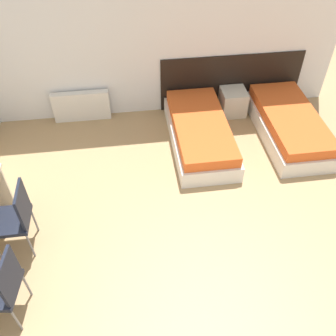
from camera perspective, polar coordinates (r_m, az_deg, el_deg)
name	(u,v)px	position (r m, az deg, el deg)	size (l,w,h in m)	color
wall_back	(149,34)	(5.93, -2.87, 19.67)	(6.09, 0.05, 2.70)	white
headboard_panel	(231,81)	(6.55, 9.58, 12.92)	(2.39, 0.03, 0.94)	black
bed_near_window	(200,133)	(5.77, 4.88, 5.39)	(0.87, 1.87, 0.42)	silver
bed_near_door	(289,125)	(6.20, 17.96, 6.26)	(0.87, 1.87, 0.42)	silver
nightstand	(233,102)	(6.49, 9.86, 9.90)	(0.41, 0.41, 0.43)	beige
radiator	(81,106)	(6.38, -13.05, 9.17)	(0.92, 0.12, 0.51)	silver
chair_near_laptop	(15,216)	(4.51, -22.33, -6.83)	(0.43, 0.43, 0.93)	black
chair_near_notebook	(0,286)	(4.04, -24.17, -16.12)	(0.48, 0.48, 0.93)	black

